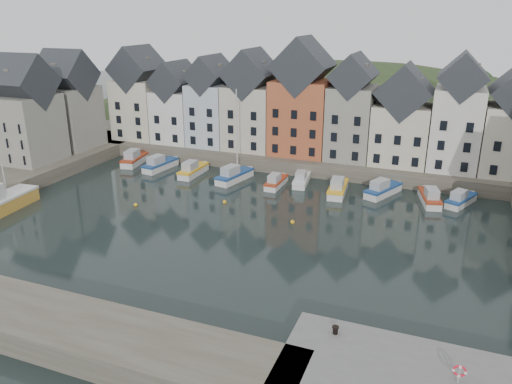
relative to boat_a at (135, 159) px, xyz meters
The scene contains 18 objects.
ground 31.22m from the boat_a, 37.20° to the right, with size 260.00×260.00×0.00m, color black.
far_quay 27.24m from the boat_a, 24.12° to the left, with size 90.00×16.00×2.00m, color #514A3E.
hillside 48.47m from the boat_a, 56.17° to the left, with size 153.60×70.40×64.00m.
far_terrace 30.61m from the boat_a, 18.02° to the left, with size 72.37×8.16×17.78m.
left_terrace 14.77m from the boat_a, 154.27° to the right, with size 7.65×17.00×15.69m.
mooring_buoys 24.88m from the boat_a, 32.97° to the right, with size 20.50×5.50×0.50m.
boat_a is the anchor object (origin of this frame).
boat_b 5.55m from the boat_a, 13.34° to the right, with size 2.92×6.93×2.58m.
boat_c 11.70m from the boat_a, ahead, with size 2.10×6.60×2.53m.
boat_d 18.52m from the boat_a, ahead, with size 3.55×7.24×13.28m.
boat_e 24.92m from the boat_a, ahead, with size 1.77×5.69×2.18m.
boat_f 27.85m from the boat_a, ahead, with size 2.59×6.09×2.27m.
boat_g 33.57m from the boat_a, ahead, with size 2.75×6.99×2.62m.
boat_h 39.15m from the boat_a, ahead, with size 4.48×6.90×2.54m.
boat_i 45.21m from the boat_a, ahead, with size 3.42×6.65×2.44m.
boat_j 48.84m from the boat_a, ahead, with size 3.97×6.13×2.26m.
mooring_bollard 54.10m from the boat_a, 41.14° to the right, with size 0.48×0.48×0.56m.
life_ring_post 61.62m from the boat_a, 37.81° to the right, with size 0.80×0.17×1.30m.
Camera 1 is at (21.37, -45.80, 22.87)m, focal length 35.00 mm.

